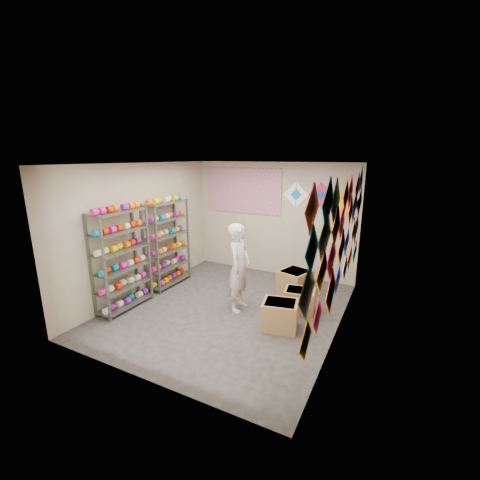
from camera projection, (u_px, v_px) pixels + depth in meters
The scene contains 12 objects.
ground at pixel (228, 309), 6.13m from camera, with size 4.50×4.50×0.00m, color #292624.
room_walls at pixel (227, 224), 5.71m from camera, with size 4.50×4.50×4.50m.
shelf_rack_front at pixel (122, 261), 5.94m from camera, with size 0.40×1.10×1.90m, color #4C5147.
shelf_rack_back at pixel (167, 244), 7.06m from camera, with size 0.40×1.10×1.90m, color #4C5147.
string_spools at pixel (146, 247), 6.47m from camera, with size 0.12×2.36×0.12m.
kite_wall_display at pixel (342, 235), 4.85m from camera, with size 0.06×4.25×2.01m.
back_wall_kites at pixel (320, 198), 7.09m from camera, with size 1.67×0.02×0.78m.
poster at pixel (243, 191), 7.90m from camera, with size 2.00×0.01×1.10m, color #604CA5.
shopkeeper at pixel (239, 268), 5.92m from camera, with size 0.46×0.64×1.66m, color beige.
carton_a at pixel (280, 315), 5.38m from camera, with size 0.58×0.48×0.48m, color olive.
carton_b at pixel (299, 301), 5.94m from camera, with size 0.55×0.45×0.45m, color olive.
carton_c at pixel (295, 282), 6.71m from camera, with size 0.54×0.60×0.52m, color olive.
Camera 1 is at (2.74, -4.88, 2.82)m, focal length 24.00 mm.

